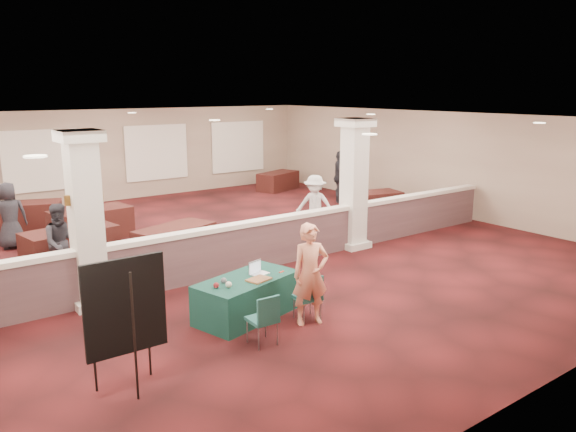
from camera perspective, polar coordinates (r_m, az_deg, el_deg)
ground at (r=13.68m, az=-7.09°, el=-3.81°), size 16.00×16.00×0.00m
wall_back at (r=20.59m, az=-18.37°, el=5.79°), size 16.00×0.04×3.20m
wall_front at (r=7.62m, az=24.03°, el=-5.85°), size 16.00×0.04×3.20m
wall_right at (r=18.54m, az=14.87°, el=5.30°), size 0.04×16.00×3.20m
ceiling at (r=13.13m, az=-7.48°, el=9.69°), size 16.00×16.00×0.02m
partition_wall at (r=12.28m, az=-3.69°, el=-2.91°), size 15.60×0.28×1.10m
column_left at (r=10.60m, az=-19.85°, el=-0.25°), size 0.72×0.72×3.20m
column_right at (r=13.87m, az=6.71°, el=3.38°), size 0.72×0.72×3.20m
sconce_left at (r=10.45m, az=-21.46°, el=1.49°), size 0.12×0.12×0.18m
sconce_right at (r=10.61m, az=-18.56°, el=1.87°), size 0.12×0.12×0.18m
near_table at (r=9.87m, az=-4.21°, el=-8.24°), size 2.01×1.35×0.70m
conf_chair_main at (r=9.63m, az=2.22°, el=-7.94°), size 0.45×0.45×0.81m
conf_chair_side at (r=8.74m, az=-2.38°, el=-10.11°), size 0.43×0.43×0.83m
easel_board at (r=7.56m, az=-16.21°, el=-8.96°), size 1.07×0.54×1.82m
woman at (r=9.42m, az=2.29°, el=-5.93°), size 0.72×0.58×1.74m
far_table_front_left at (r=13.65m, az=-21.20°, el=-2.89°), size 2.11×1.30×0.80m
far_table_front_center at (r=13.40m, az=-11.39°, el=-2.64°), size 2.06×1.46×0.76m
far_table_front_right at (r=17.85m, az=8.54°, el=1.28°), size 1.95×1.29×0.73m
far_table_back_left at (r=17.51m, az=-25.08°, el=0.03°), size 2.08×1.51×0.76m
far_table_back_center at (r=15.68m, az=-19.36°, el=-0.76°), size 2.08×1.17×0.81m
far_table_back_right at (r=22.04m, az=-1.02°, el=3.58°), size 1.90×1.35×0.70m
attendee_a at (r=12.38m, az=-21.95°, el=-2.53°), size 0.79×0.45×1.63m
attendee_b at (r=15.12m, az=2.74°, el=1.09°), size 1.03×1.12×1.64m
attendee_c at (r=19.54m, az=5.27°, el=3.97°), size 1.03×1.15×1.80m
attendee_d at (r=15.46m, az=-26.44°, el=0.04°), size 0.84×0.49×1.66m
laptop_base at (r=9.92m, az=-2.90°, el=-5.90°), size 0.36×0.30×0.02m
laptop_screen at (r=9.95m, az=-3.39°, el=-5.14°), size 0.31×0.09×0.21m
screen_glow at (r=9.95m, az=-3.36°, el=-5.23°), size 0.28×0.08×0.18m
knitting at (r=9.63m, az=-2.99°, el=-6.45°), size 0.45×0.38×0.03m
yarn_cream at (r=9.31m, az=-6.04°, el=-6.94°), size 0.11×0.11×0.11m
yarn_red at (r=9.31m, az=-7.31°, el=-7.00°), size 0.10×0.10×0.10m
yarn_grey at (r=9.52m, az=-6.55°, el=-6.53°), size 0.10×0.10×0.10m
scissors at (r=10.03m, az=-0.66°, el=-5.69°), size 0.12×0.06×0.01m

